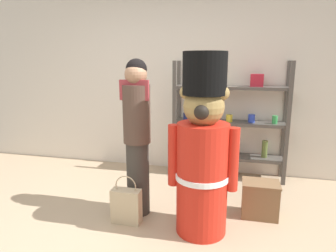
# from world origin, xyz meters

# --- Properties ---
(ground_plane) EXTENTS (6.40, 6.40, 0.00)m
(ground_plane) POSITION_xyz_m (0.00, 0.00, 0.00)
(ground_plane) COLOR tan
(back_wall) EXTENTS (6.40, 0.12, 2.60)m
(back_wall) POSITION_xyz_m (0.00, 2.20, 1.30)
(back_wall) COLOR silver
(back_wall) RESTS_ON ground_plane
(merchandise_shelf) EXTENTS (1.54, 0.35, 1.62)m
(merchandise_shelf) POSITION_xyz_m (0.87, 1.98, 0.83)
(merchandise_shelf) COLOR #4C4742
(merchandise_shelf) RESTS_ON ground_plane
(teddy_bear_guard) EXTENTS (0.65, 0.50, 1.69)m
(teddy_bear_guard) POSITION_xyz_m (0.69, 0.47, 0.79)
(teddy_bear_guard) COLOR red
(teddy_bear_guard) RESTS_ON ground_plane
(person_shopper) EXTENTS (0.30, 0.28, 1.64)m
(person_shopper) POSITION_xyz_m (-0.01, 0.68, 0.89)
(person_shopper) COLOR #38332D
(person_shopper) RESTS_ON ground_plane
(shopping_bag) EXTENTS (0.30, 0.13, 0.50)m
(shopping_bag) POSITION_xyz_m (-0.06, 0.44, 0.19)
(shopping_bag) COLOR #C1AD89
(shopping_bag) RESTS_ON ground_plane
(display_crate) EXTENTS (0.38, 0.28, 0.38)m
(display_crate) POSITION_xyz_m (1.26, 0.90, 0.19)
(display_crate) COLOR brown
(display_crate) RESTS_ON ground_plane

